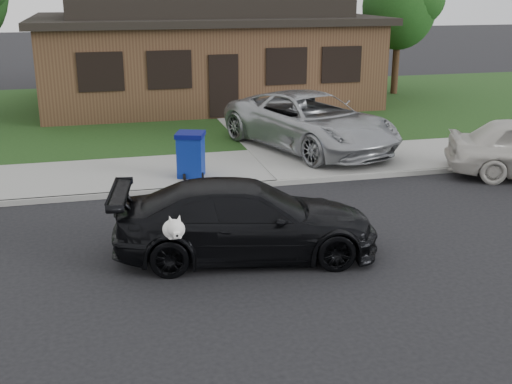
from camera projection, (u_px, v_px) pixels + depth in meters
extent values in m
plane|color=black|center=(121.00, 260.00, 10.89)|extent=(120.00, 120.00, 0.00)
cube|color=gray|center=(111.00, 176.00, 15.48)|extent=(60.00, 3.00, 0.12)
cube|color=gray|center=(113.00, 195.00, 14.10)|extent=(60.00, 0.12, 0.12)
cube|color=#193814|center=(103.00, 115.00, 22.87)|extent=(60.00, 13.00, 0.13)
cube|color=gray|center=(288.00, 123.00, 21.49)|extent=(4.50, 13.00, 0.14)
imported|color=black|center=(246.00, 220.00, 10.91)|extent=(4.72, 2.49, 1.30)
ellipsoid|color=white|center=(174.00, 229.00, 9.77)|extent=(0.34, 0.40, 0.30)
sphere|color=white|center=(175.00, 228.00, 9.53)|extent=(0.26, 0.26, 0.26)
cube|color=white|center=(177.00, 234.00, 9.43)|extent=(0.09, 0.12, 0.08)
sphere|color=black|center=(177.00, 236.00, 9.37)|extent=(0.04, 0.04, 0.04)
cone|color=white|center=(170.00, 219.00, 9.52)|extent=(0.11, 0.11, 0.14)
cone|color=white|center=(179.00, 218.00, 9.55)|extent=(0.11, 0.11, 0.14)
imported|color=#A2A5A9|center=(310.00, 121.00, 17.59)|extent=(4.30, 6.05, 1.53)
cube|color=navy|center=(191.00, 157.00, 15.16)|extent=(0.74, 0.74, 0.95)
cube|color=#070D59|center=(190.00, 135.00, 15.00)|extent=(0.81, 0.81, 0.11)
cylinder|color=black|center=(184.00, 177.00, 14.97)|extent=(0.10, 0.16, 0.15)
cylinder|color=black|center=(202.00, 176.00, 15.07)|extent=(0.10, 0.16, 0.15)
cube|color=#422B1C|center=(203.00, 61.00, 25.16)|extent=(12.00, 8.00, 3.00)
cube|color=black|center=(202.00, 18.00, 24.66)|extent=(12.60, 8.60, 0.25)
cube|color=black|center=(202.00, 4.00, 24.50)|extent=(10.00, 6.50, 0.80)
cube|color=black|center=(224.00, 86.00, 21.56)|extent=(1.00, 0.06, 2.10)
cube|color=black|center=(101.00, 72.00, 20.46)|extent=(1.30, 0.05, 1.10)
cube|color=black|center=(169.00, 70.00, 20.97)|extent=(1.30, 0.05, 1.10)
cube|color=black|center=(287.00, 66.00, 21.90)|extent=(1.30, 0.05, 1.10)
cube|color=black|center=(341.00, 65.00, 22.36)|extent=(1.30, 0.05, 1.10)
cylinder|color=#332114|center=(395.00, 69.00, 26.71)|extent=(0.28, 0.28, 2.03)
ellipsoid|color=#143811|center=(399.00, 6.00, 25.94)|extent=(3.00, 3.00, 3.45)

